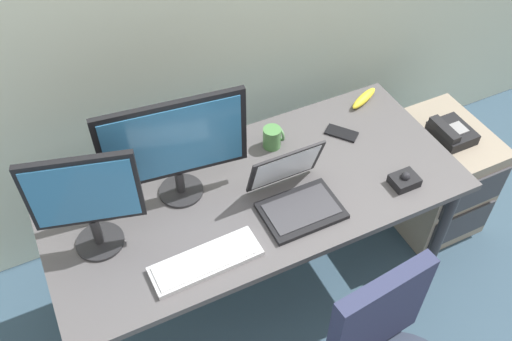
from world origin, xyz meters
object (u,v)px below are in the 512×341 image
at_px(monitor_main, 174,145).
at_px(cell_phone, 342,133).
at_px(keyboard, 206,261).
at_px(banana, 364,98).
at_px(coffee_mug, 273,137).
at_px(trackball_mouse, 404,180).
at_px(monitor_side, 85,199).
at_px(file_cabinet, 434,176).
at_px(desk_phone, 451,132).
at_px(laptop, 295,194).

bearing_deg(monitor_main, cell_phone, 0.96).
height_order(keyboard, banana, banana).
bearing_deg(coffee_mug, trackball_mouse, -48.88).
relative_size(cell_phone, banana, 0.75).
distance_m(monitor_side, banana, 1.39).
distance_m(monitor_main, trackball_mouse, 0.94).
distance_m(file_cabinet, keyboard, 1.50).
relative_size(desk_phone, monitor_main, 0.36).
distance_m(monitor_main, keyboard, 0.44).
xyz_separation_m(file_cabinet, monitor_main, (-1.35, 0.08, 0.73)).
distance_m(monitor_side, keyboard, 0.48).
bearing_deg(desk_phone, banana, 144.23).
relative_size(file_cabinet, keyboard, 1.43).
xyz_separation_m(monitor_main, keyboard, (-0.04, -0.36, -0.25)).
height_order(coffee_mug, banana, coffee_mug).
bearing_deg(monitor_side, keyboard, -38.53).
relative_size(desk_phone, coffee_mug, 2.06).
bearing_deg(coffee_mug, keyboard, -138.22).
bearing_deg(keyboard, cell_phone, 24.85).
relative_size(file_cabinet, monitor_side, 1.33).
relative_size(monitor_main, monitor_side, 1.25).
bearing_deg(desk_phone, monitor_main, 175.90).
height_order(monitor_side, laptop, monitor_side).
xyz_separation_m(monitor_main, cell_phone, (0.77, 0.01, -0.26)).
bearing_deg(monitor_main, desk_phone, -4.10).
bearing_deg(monitor_side, file_cabinet, 0.87).
bearing_deg(keyboard, monitor_side, 141.47).
relative_size(monitor_side, banana, 2.34).
distance_m(file_cabinet, desk_phone, 0.33).
distance_m(desk_phone, laptop, 0.99).
bearing_deg(desk_phone, trackball_mouse, -152.62).
relative_size(desk_phone, monitor_side, 0.45).
distance_m(laptop, trackball_mouse, 0.47).
distance_m(file_cabinet, coffee_mug, 1.04).
bearing_deg(laptop, coffee_mug, 78.22).
distance_m(monitor_main, monitor_side, 0.38).
distance_m(monitor_main, laptop, 0.51).
bearing_deg(coffee_mug, laptop, -101.78).
distance_m(desk_phone, banana, 0.47).
height_order(monitor_main, trackball_mouse, monitor_main).
height_order(file_cabinet, keyboard, keyboard).
relative_size(monitor_side, laptop, 1.43).
xyz_separation_m(file_cabinet, monitor_side, (-1.71, -0.03, 0.72)).
relative_size(monitor_side, coffee_mug, 4.59).
relative_size(monitor_main, laptop, 1.80).
bearing_deg(monitor_main, banana, 9.31).
height_order(monitor_side, trackball_mouse, monitor_side).
relative_size(trackball_mouse, banana, 0.58).
bearing_deg(coffee_mug, cell_phone, -12.35).
bearing_deg(trackball_mouse, banana, 74.28).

